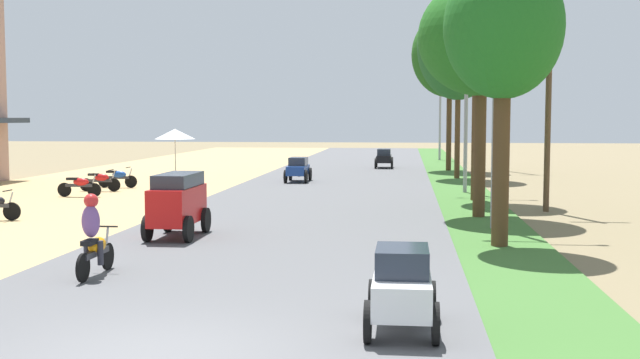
% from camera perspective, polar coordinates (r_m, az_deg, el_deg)
% --- Properties ---
extents(road_strip, '(9.00, 140.00, 0.08)m').
position_cam_1_polar(road_strip, '(10.76, -12.16, -12.74)').
color(road_strip, '#565659').
rests_on(road_strip, ground).
extents(parked_motorbike_second, '(1.80, 0.54, 0.94)m').
position_cam_1_polar(parked_motorbike_second, '(32.36, -17.20, -0.36)').
color(parked_motorbike_second, black).
rests_on(parked_motorbike_second, dirt_shoulder).
extents(parked_motorbike_third, '(1.80, 0.54, 0.94)m').
position_cam_1_polar(parked_motorbike_third, '(34.52, -15.80, -0.03)').
color(parked_motorbike_third, black).
rests_on(parked_motorbike_third, dirt_shoulder).
extents(parked_motorbike_fourth, '(1.80, 0.54, 0.94)m').
position_cam_1_polar(parked_motorbike_fourth, '(36.10, -14.59, 0.19)').
color(parked_motorbike_fourth, black).
rests_on(parked_motorbike_fourth, dirt_shoulder).
extents(vendor_umbrella, '(2.20, 2.20, 2.52)m').
position_cam_1_polar(vendor_umbrella, '(43.45, -10.59, 3.30)').
color(vendor_umbrella, '#99999E').
rests_on(vendor_umbrella, dirt_shoulder).
extents(median_tree_nearest, '(2.89, 2.89, 7.11)m').
position_cam_1_polar(median_tree_nearest, '(19.62, 13.30, 10.64)').
color(median_tree_nearest, '#4C351E').
rests_on(median_tree_nearest, median_strip).
extents(median_tree_second, '(3.99, 3.99, 7.52)m').
position_cam_1_polar(median_tree_second, '(25.30, 11.76, 10.10)').
color(median_tree_second, '#4C351E').
rests_on(median_tree_second, median_strip).
extents(median_tree_third, '(3.55, 3.55, 9.08)m').
position_cam_1_polar(median_tree_third, '(30.45, 11.60, 11.95)').
color(median_tree_third, '#4C351E').
rests_on(median_tree_third, median_strip).
extents(median_tree_fourth, '(4.27, 4.27, 9.55)m').
position_cam_1_polar(median_tree_fourth, '(41.11, 10.13, 9.57)').
color(median_tree_fourth, '#4C351E').
rests_on(median_tree_fourth, median_strip).
extents(median_tree_fifth, '(4.53, 4.53, 9.40)m').
position_cam_1_polar(median_tree_fifth, '(47.11, 9.51, 9.01)').
color(median_tree_fifth, '#4C351E').
rests_on(median_tree_fifth, median_strip).
extents(streetlamp_near, '(3.16, 0.20, 7.32)m').
position_cam_1_polar(streetlamp_near, '(22.63, 12.75, 7.21)').
color(streetlamp_near, gray).
rests_on(streetlamp_near, median_strip).
extents(streetlamp_mid, '(3.16, 0.20, 7.29)m').
position_cam_1_polar(streetlamp_mid, '(33.29, 10.68, 6.34)').
color(streetlamp_mid, gray).
rests_on(streetlamp_mid, median_strip).
extents(streetlamp_far, '(3.16, 0.20, 8.01)m').
position_cam_1_polar(streetlamp_far, '(58.39, 8.81, 5.94)').
color(streetlamp_far, gray).
rests_on(streetlamp_far, median_strip).
extents(utility_pole_near, '(1.80, 0.20, 9.93)m').
position_cam_1_polar(utility_pole_near, '(47.96, 13.46, 6.77)').
color(utility_pole_near, brown).
rests_on(utility_pole_near, ground).
extents(utility_pole_far, '(1.80, 0.20, 8.40)m').
position_cam_1_polar(utility_pole_far, '(27.61, 16.44, 6.81)').
color(utility_pole_far, brown).
rests_on(utility_pole_far, ground).
extents(car_hatchback_white, '(1.04, 2.00, 1.23)m').
position_cam_1_polar(car_hatchback_white, '(11.63, 6.03, -7.74)').
color(car_hatchback_white, silver).
rests_on(car_hatchback_white, road_strip).
extents(car_van_red, '(1.19, 2.41, 1.67)m').
position_cam_1_polar(car_van_red, '(20.76, -10.40, -1.58)').
color(car_van_red, red).
rests_on(car_van_red, road_strip).
extents(car_sedan_blue, '(1.10, 2.26, 1.19)m').
position_cam_1_polar(car_sedan_blue, '(37.99, -1.61, 0.84)').
color(car_sedan_blue, navy).
rests_on(car_sedan_blue, road_strip).
extents(car_sedan_black, '(1.10, 2.26, 1.19)m').
position_cam_1_polar(car_sedan_black, '(48.46, 4.72, 1.63)').
color(car_sedan_black, black).
rests_on(car_sedan_black, road_strip).
extents(motorbike_ahead_second, '(0.54, 1.80, 1.66)m').
position_cam_1_polar(motorbike_ahead_second, '(16.00, -16.25, -4.12)').
color(motorbike_ahead_second, black).
rests_on(motorbike_ahead_second, road_strip).
extents(motorbike_ahead_third, '(0.54, 1.80, 0.94)m').
position_cam_1_polar(motorbike_ahead_third, '(42.18, -1.45, 0.98)').
color(motorbike_ahead_third, black).
rests_on(motorbike_ahead_third, road_strip).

